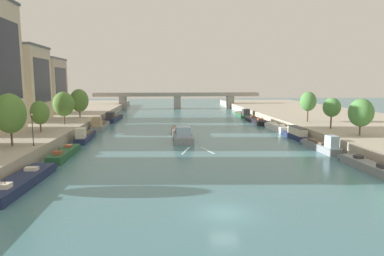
{
  "coord_description": "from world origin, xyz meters",
  "views": [
    {
      "loc": [
        -5.06,
        -27.4,
        11.41
      ],
      "look_at": [
        0.0,
        35.35,
        2.59
      ],
      "focal_mm": 30.99,
      "sensor_mm": 36.0,
      "label": 1
    }
  ],
  "objects_px": {
    "barge_midriver": "(182,133)",
    "lamppost_left_bank": "(33,128)",
    "moored_boat_right_upstream": "(322,145)",
    "tree_left_past_mid": "(10,113)",
    "bridge_far": "(177,98)",
    "moored_boat_left_near": "(64,153)",
    "moored_boat_left_downstream": "(100,125)",
    "moored_boat_right_second": "(296,134)",
    "tree_right_midway": "(361,113)",
    "moored_boat_right_gap_after": "(276,127)",
    "moored_boat_left_lone": "(21,181)",
    "moored_boat_left_far": "(85,136)",
    "tree_right_past_mid": "(308,101)",
    "tree_left_third": "(64,104)",
    "tree_right_by_lamp": "(332,107)",
    "moored_boat_right_midway": "(367,165)",
    "moored_boat_left_upstream": "(113,118)",
    "tree_left_end_of_row": "(40,113)",
    "moored_boat_right_near": "(256,120)",
    "moored_boat_right_downstream": "(243,114)",
    "tree_left_far": "(79,100)"
  },
  "relations": [
    {
      "from": "moored_boat_right_second",
      "to": "tree_left_third",
      "type": "relative_size",
      "value": 1.49
    },
    {
      "from": "moored_boat_right_downstream",
      "to": "moored_boat_right_gap_after",
      "type": "bearing_deg",
      "value": -88.82
    },
    {
      "from": "tree_right_by_lamp",
      "to": "moored_boat_right_upstream",
      "type": "bearing_deg",
      "value": -123.16
    },
    {
      "from": "moored_boat_left_near",
      "to": "tree_right_by_lamp",
      "type": "xyz_separation_m",
      "value": [
        48.08,
        11.82,
        5.79
      ]
    },
    {
      "from": "moored_boat_left_downstream",
      "to": "tree_right_midway",
      "type": "relative_size",
      "value": 2.1
    },
    {
      "from": "tree_right_by_lamp",
      "to": "lamppost_left_bank",
      "type": "distance_m",
      "value": 53.59
    },
    {
      "from": "tree_right_by_lamp",
      "to": "moored_boat_right_midway",
      "type": "bearing_deg",
      "value": -106.01
    },
    {
      "from": "moored_boat_left_downstream",
      "to": "tree_left_past_mid",
      "type": "bearing_deg",
      "value": -100.56
    },
    {
      "from": "moored_boat_right_midway",
      "to": "bridge_far",
      "type": "xyz_separation_m",
      "value": [
        -21.15,
        100.93,
        3.87
      ]
    },
    {
      "from": "moored_boat_right_upstream",
      "to": "tree_right_midway",
      "type": "bearing_deg",
      "value": 12.5
    },
    {
      "from": "moored_boat_right_upstream",
      "to": "moored_boat_right_gap_after",
      "type": "height_order",
      "value": "moored_boat_right_upstream"
    },
    {
      "from": "moored_boat_left_upstream",
      "to": "tree_left_end_of_row",
      "type": "height_order",
      "value": "tree_left_end_of_row"
    },
    {
      "from": "tree_left_third",
      "to": "tree_right_by_lamp",
      "type": "relative_size",
      "value": 1.16
    },
    {
      "from": "tree_right_past_mid",
      "to": "barge_midriver",
      "type": "bearing_deg",
      "value": -166.83
    },
    {
      "from": "moored_boat_right_second",
      "to": "bridge_far",
      "type": "relative_size",
      "value": 0.15
    },
    {
      "from": "tree_right_midway",
      "to": "moored_boat_right_second",
      "type": "bearing_deg",
      "value": 126.24
    },
    {
      "from": "moored_boat_left_upstream",
      "to": "tree_left_end_of_row",
      "type": "relative_size",
      "value": 2.87
    },
    {
      "from": "moored_boat_left_lone",
      "to": "moored_boat_right_second",
      "type": "xyz_separation_m",
      "value": [
        41.99,
        27.31,
        0.46
      ]
    },
    {
      "from": "barge_midriver",
      "to": "tree_right_midway",
      "type": "distance_m",
      "value": 33.16
    },
    {
      "from": "tree_left_third",
      "to": "moored_boat_right_second",
      "type": "bearing_deg",
      "value": -11.45
    },
    {
      "from": "tree_left_past_mid",
      "to": "moored_boat_left_near",
      "type": "bearing_deg",
      "value": 16.11
    },
    {
      "from": "tree_left_past_mid",
      "to": "moored_boat_left_lone",
      "type": "bearing_deg",
      "value": -63.16
    },
    {
      "from": "tree_left_third",
      "to": "tree_right_by_lamp",
      "type": "bearing_deg",
      "value": -11.29
    },
    {
      "from": "moored_boat_right_second",
      "to": "tree_right_midway",
      "type": "height_order",
      "value": "tree_right_midway"
    },
    {
      "from": "tree_left_far",
      "to": "moored_boat_right_near",
      "type": "bearing_deg",
      "value": 2.34
    },
    {
      "from": "moored_boat_left_near",
      "to": "tree_right_past_mid",
      "type": "xyz_separation_m",
      "value": [
        48.12,
        22.84,
        6.31
      ]
    },
    {
      "from": "moored_boat_left_lone",
      "to": "moored_boat_left_far",
      "type": "relative_size",
      "value": 1.11
    },
    {
      "from": "moored_boat_right_near",
      "to": "tree_left_past_mid",
      "type": "height_order",
      "value": "tree_left_past_mid"
    },
    {
      "from": "tree_left_past_mid",
      "to": "bridge_far",
      "type": "relative_size",
      "value": 0.11
    },
    {
      "from": "moored_boat_right_midway",
      "to": "tree_left_end_of_row",
      "type": "xyz_separation_m",
      "value": [
        -49.08,
        22.08,
        5.25
      ]
    },
    {
      "from": "moored_boat_right_second",
      "to": "tree_left_far",
      "type": "bearing_deg",
      "value": 152.9
    },
    {
      "from": "tree_right_by_lamp",
      "to": "tree_left_past_mid",
      "type": "bearing_deg",
      "value": -165.9
    },
    {
      "from": "barge_midriver",
      "to": "moored_boat_left_downstream",
      "type": "height_order",
      "value": "moored_boat_left_downstream"
    },
    {
      "from": "moored_boat_right_upstream",
      "to": "tree_left_past_mid",
      "type": "height_order",
      "value": "tree_left_past_mid"
    },
    {
      "from": "moored_boat_left_near",
      "to": "moored_boat_right_upstream",
      "type": "relative_size",
      "value": 1.05
    },
    {
      "from": "tree_right_by_lamp",
      "to": "tree_right_past_mid",
      "type": "height_order",
      "value": "tree_right_past_mid"
    },
    {
      "from": "moored_boat_right_upstream",
      "to": "lamppost_left_bank",
      "type": "relative_size",
      "value": 2.33
    },
    {
      "from": "moored_boat_left_downstream",
      "to": "moored_boat_right_midway",
      "type": "height_order",
      "value": "moored_boat_left_downstream"
    },
    {
      "from": "barge_midriver",
      "to": "moored_boat_left_downstream",
      "type": "xyz_separation_m",
      "value": [
        -19.23,
        14.9,
        -0.01
      ]
    },
    {
      "from": "moored_boat_left_lone",
      "to": "tree_left_past_mid",
      "type": "relative_size",
      "value": 1.87
    },
    {
      "from": "moored_boat_right_near",
      "to": "tree_right_by_lamp",
      "type": "xyz_separation_m",
      "value": [
        7.37,
        -27.98,
        5.77
      ]
    },
    {
      "from": "moored_boat_left_far",
      "to": "moored_boat_right_second",
      "type": "height_order",
      "value": "moored_boat_left_far"
    },
    {
      "from": "moored_boat_right_midway",
      "to": "moored_boat_right_upstream",
      "type": "distance_m",
      "value": 12.15
    },
    {
      "from": "tree_right_midway",
      "to": "lamppost_left_bank",
      "type": "relative_size",
      "value": 1.36
    },
    {
      "from": "moored_boat_left_far",
      "to": "moored_boat_right_midway",
      "type": "height_order",
      "value": "moored_boat_left_far"
    },
    {
      "from": "moored_boat_left_lone",
      "to": "moored_boat_right_gap_after",
      "type": "xyz_separation_m",
      "value": [
        41.99,
        39.37,
        0.13
      ]
    },
    {
      "from": "moored_boat_left_near",
      "to": "moored_boat_right_near",
      "type": "distance_m",
      "value": 56.94
    },
    {
      "from": "barge_midriver",
      "to": "lamppost_left_bank",
      "type": "bearing_deg",
      "value": -141.26
    },
    {
      "from": "moored_boat_right_upstream",
      "to": "bridge_far",
      "type": "height_order",
      "value": "bridge_far"
    },
    {
      "from": "moored_boat_left_upstream",
      "to": "bridge_far",
      "type": "xyz_separation_m",
      "value": [
        20.38,
        42.36,
        3.55
      ]
    }
  ]
}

